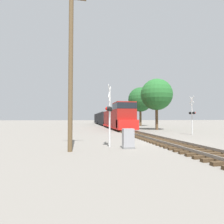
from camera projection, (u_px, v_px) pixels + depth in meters
name	position (u px, v px, depth m)	size (l,w,h in m)	color
ground_plane	(163.00, 142.00, 14.14)	(400.00, 400.00, 0.00)	slate
rail_track_bed	(163.00, 141.00, 14.15)	(2.60, 160.00, 0.31)	#42301E
freight_train	(106.00, 119.00, 47.87)	(3.06, 48.95, 4.48)	maroon
crossing_signal_near	(109.00, 111.00, 12.06)	(0.60, 1.00, 4.24)	silver
crossing_signal_far	(192.00, 114.00, 20.74)	(0.34, 1.00, 4.63)	silver
relay_cabinet	(128.00, 139.00, 11.36)	(0.78, 0.60, 1.28)	slate
utility_pole	(71.00, 66.00, 10.41)	(1.80, 0.27, 9.85)	brown
tree_far_right	(156.00, 95.00, 30.19)	(5.43, 5.43, 8.82)	brown
tree_mid_background	(140.00, 100.00, 46.87)	(6.53, 6.53, 10.32)	brown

